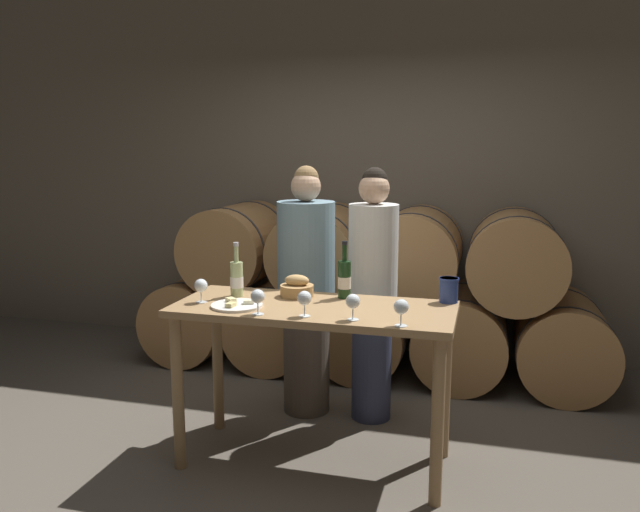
% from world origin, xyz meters
% --- Properties ---
extents(ground_plane, '(10.00, 10.00, 0.00)m').
position_xyz_m(ground_plane, '(0.00, 0.00, 0.00)').
color(ground_plane, '#564F44').
extents(stone_wall_back, '(10.00, 0.12, 3.20)m').
position_xyz_m(stone_wall_back, '(0.00, 2.12, 1.60)').
color(stone_wall_back, '#706656').
rests_on(stone_wall_back, ground_plane).
extents(barrel_stack, '(3.59, 0.91, 1.29)m').
position_xyz_m(barrel_stack, '(-0.00, 1.55, 0.61)').
color(barrel_stack, '#9E7042').
rests_on(barrel_stack, ground_plane).
extents(tasting_table, '(1.51, 0.63, 0.90)m').
position_xyz_m(tasting_table, '(0.00, 0.00, 0.76)').
color(tasting_table, '#99754C').
rests_on(tasting_table, ground_plane).
extents(person_left, '(0.37, 0.37, 1.63)m').
position_xyz_m(person_left, '(-0.24, 0.66, 0.82)').
color(person_left, '#4C4238').
rests_on(person_left, ground_plane).
extents(person_right, '(0.31, 0.31, 1.62)m').
position_xyz_m(person_right, '(0.20, 0.66, 0.83)').
color(person_right, '#2D334C').
rests_on(person_right, ground_plane).
extents(wine_bottle_red, '(0.08, 0.08, 0.33)m').
position_xyz_m(wine_bottle_red, '(0.12, 0.22, 1.01)').
color(wine_bottle_red, '#193819').
rests_on(wine_bottle_red, tasting_table).
extents(wine_bottle_white, '(0.08, 0.08, 0.31)m').
position_xyz_m(wine_bottle_white, '(-0.48, 0.09, 1.01)').
color(wine_bottle_white, '#ADBC7F').
rests_on(wine_bottle_white, tasting_table).
extents(blue_crock, '(0.11, 0.11, 0.14)m').
position_xyz_m(blue_crock, '(0.69, 0.27, 0.98)').
color(blue_crock, navy).
rests_on(blue_crock, tasting_table).
extents(bread_basket, '(0.19, 0.19, 0.13)m').
position_xyz_m(bread_basket, '(-0.15, 0.18, 0.95)').
color(bread_basket, '#A87F4C').
rests_on(bread_basket, tasting_table).
extents(cheese_plate, '(0.28, 0.28, 0.04)m').
position_xyz_m(cheese_plate, '(-0.39, -0.13, 0.91)').
color(cheese_plate, white).
rests_on(cheese_plate, tasting_table).
extents(wine_glass_far_left, '(0.07, 0.07, 0.13)m').
position_xyz_m(wine_glass_far_left, '(-0.62, -0.10, 1.00)').
color(wine_glass_far_left, white).
rests_on(wine_glass_far_left, tasting_table).
extents(wine_glass_left, '(0.07, 0.07, 0.13)m').
position_xyz_m(wine_glass_left, '(-0.23, -0.25, 1.00)').
color(wine_glass_left, white).
rests_on(wine_glass_left, tasting_table).
extents(wine_glass_center, '(0.07, 0.07, 0.13)m').
position_xyz_m(wine_glass_center, '(0.01, -0.22, 1.00)').
color(wine_glass_center, white).
rests_on(wine_glass_center, tasting_table).
extents(wine_glass_right, '(0.07, 0.07, 0.13)m').
position_xyz_m(wine_glass_right, '(0.26, -0.22, 1.00)').
color(wine_glass_right, white).
rests_on(wine_glass_right, tasting_table).
extents(wine_glass_far_right, '(0.07, 0.07, 0.13)m').
position_xyz_m(wine_glass_far_right, '(0.51, -0.26, 1.00)').
color(wine_glass_far_right, white).
rests_on(wine_glass_far_right, tasting_table).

